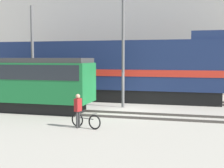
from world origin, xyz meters
The scene contains 10 objects.
ground_plane centered at (0.00, 0.00, 0.00)m, with size 120.00×120.00×0.00m, color #9E998C.
track_near centered at (0.00, -1.69, 0.07)m, with size 60.00×1.51×0.14m.
track_far centered at (0.00, 4.61, 0.07)m, with size 60.00×1.51×0.14m.
building_backdrop centered at (0.00, 13.83, 6.72)m, with size 38.57×6.00×13.44m.
freight_locomotive centered at (-2.91, 4.61, 2.49)m, with size 19.68×3.04×5.34m.
streetcar centered at (-6.92, -1.69, 1.96)m, with size 9.75×2.54×3.43m.
bicycle centered at (-1.02, -5.29, 0.36)m, with size 1.71×0.66×0.77m.
person centered at (-1.41, -5.32, 1.02)m, with size 0.32×0.41×1.68m.
utility_pole_left centered at (-7.63, 1.46, 3.64)m, with size 0.21×0.21×7.27m.
utility_pole_center centered at (-0.70, 1.46, 3.88)m, with size 0.20×0.20×7.77m.
Camera 1 is at (4.11, -19.49, 3.44)m, focal length 50.00 mm.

